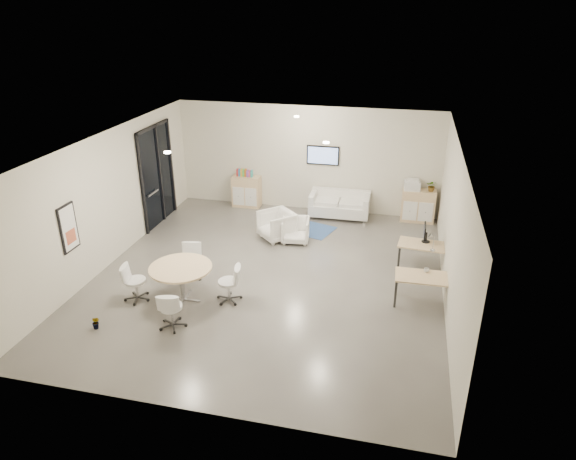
% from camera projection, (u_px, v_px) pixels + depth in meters
% --- Properties ---
extents(room_shell, '(9.60, 10.60, 4.80)m').
position_uv_depth(room_shell, '(268.00, 214.00, 11.52)').
color(room_shell, '#504D49').
rests_on(room_shell, ground).
extents(glass_door, '(0.09, 1.90, 2.85)m').
position_uv_depth(glass_door, '(157.00, 172.00, 14.61)').
color(glass_door, black).
rests_on(glass_door, room_shell).
extents(artwork, '(0.05, 0.54, 1.04)m').
position_uv_depth(artwork, '(69.00, 228.00, 10.94)').
color(artwork, black).
rests_on(artwork, room_shell).
extents(wall_tv, '(0.98, 0.06, 0.58)m').
position_uv_depth(wall_tv, '(323.00, 155.00, 15.32)').
color(wall_tv, black).
rests_on(wall_tv, room_shell).
extents(ceiling_spots, '(3.14, 4.14, 0.03)m').
position_uv_depth(ceiling_spots, '(268.00, 135.00, 11.65)').
color(ceiling_spots, '#FFEAC6').
rests_on(ceiling_spots, room_shell).
extents(sideboard_left, '(0.87, 0.45, 0.98)m').
position_uv_depth(sideboard_left, '(247.00, 191.00, 16.13)').
color(sideboard_left, tan).
rests_on(sideboard_left, room_shell).
extents(sideboard_right, '(0.96, 0.46, 0.96)m').
position_uv_depth(sideboard_right, '(418.00, 206.00, 15.04)').
color(sideboard_right, tan).
rests_on(sideboard_right, room_shell).
extents(books, '(0.50, 0.14, 0.22)m').
position_uv_depth(books, '(245.00, 173.00, 15.90)').
color(books, red).
rests_on(books, sideboard_left).
extents(printer, '(0.47, 0.40, 0.32)m').
position_uv_depth(printer, '(412.00, 185.00, 14.83)').
color(printer, white).
rests_on(printer, sideboard_right).
extents(loveseat, '(1.77, 0.91, 0.66)m').
position_uv_depth(loveseat, '(340.00, 205.00, 15.40)').
color(loveseat, silver).
rests_on(loveseat, room_shell).
extents(blue_rug, '(1.74, 1.42, 0.01)m').
position_uv_depth(blue_rug, '(306.00, 228.00, 14.72)').
color(blue_rug, navy).
rests_on(blue_rug, room_shell).
extents(armchair_left, '(1.14, 1.15, 0.86)m').
position_uv_depth(armchair_left, '(277.00, 224.00, 13.94)').
color(armchair_left, silver).
rests_on(armchair_left, room_shell).
extents(armchair_right, '(0.79, 0.75, 0.73)m').
position_uv_depth(armchair_right, '(295.00, 229.00, 13.78)').
color(armchair_right, silver).
rests_on(armchair_right, room_shell).
extents(desk_rear, '(1.33, 0.76, 0.66)m').
position_uv_depth(desk_rear, '(425.00, 247.00, 12.26)').
color(desk_rear, tan).
rests_on(desk_rear, room_shell).
extents(desk_front, '(1.30, 0.68, 0.67)m').
position_uv_depth(desk_front, '(426.00, 279.00, 10.83)').
color(desk_front, tan).
rests_on(desk_front, room_shell).
extents(monitor, '(0.20, 0.50, 0.44)m').
position_uv_depth(monitor, '(425.00, 233.00, 12.28)').
color(monitor, black).
rests_on(monitor, desk_rear).
extents(round_table, '(1.34, 1.34, 0.82)m').
position_uv_depth(round_table, '(181.00, 270.00, 10.92)').
color(round_table, tan).
rests_on(round_table, room_shell).
extents(meeting_chairs, '(2.65, 2.65, 0.82)m').
position_uv_depth(meeting_chairs, '(182.00, 283.00, 11.05)').
color(meeting_chairs, white).
rests_on(meeting_chairs, room_shell).
extents(plant_cabinet, '(0.34, 0.37, 0.26)m').
position_uv_depth(plant_cabinet, '(432.00, 187.00, 14.70)').
color(plant_cabinet, '#3F7F3F').
rests_on(plant_cabinet, sideboard_right).
extents(plant_floor, '(0.19, 0.31, 0.13)m').
position_uv_depth(plant_floor, '(97.00, 326.00, 10.20)').
color(plant_floor, '#3F7F3F').
rests_on(plant_floor, room_shell).
extents(cup, '(0.12, 0.09, 0.11)m').
position_uv_depth(cup, '(426.00, 270.00, 10.95)').
color(cup, white).
rests_on(cup, desk_front).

